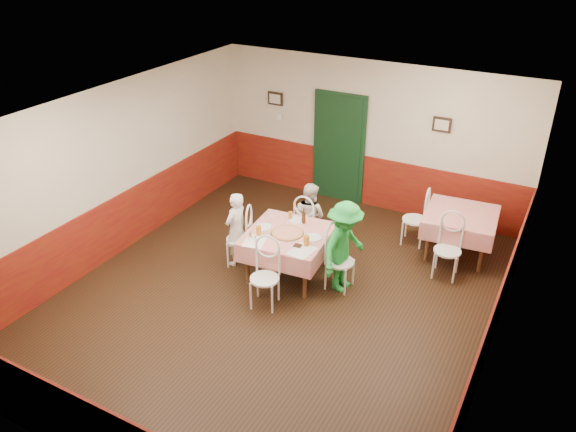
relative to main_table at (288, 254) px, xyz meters
The scene contains 38 objects.
floor 0.70m from the main_table, 74.62° to the right, with size 7.00×7.00×0.00m, color black.
ceiling 2.49m from the main_table, 74.62° to the right, with size 7.00×7.00×0.00m, color white.
back_wall 3.11m from the main_table, 86.97° to the left, with size 6.00×0.10×2.80m, color beige.
front_wall 4.20m from the main_table, 87.81° to the right, with size 6.00×0.10×2.80m, color beige.
left_wall 3.08m from the main_table, 168.76° to the right, with size 0.10×7.00×2.80m, color beige.
right_wall 3.37m from the main_table, 10.16° to the right, with size 0.10×7.00×2.80m, color beige.
wainscot_back 2.93m from the main_table, 86.95° to the left, with size 6.00×0.03×1.00m, color maroon.
wainscot_left 2.89m from the main_table, 168.70° to the right, with size 0.03×7.00×1.00m, color maroon.
wainscot_right 3.19m from the main_table, 10.20° to the right, with size 0.03×7.00×1.00m, color maroon.
door 3.00m from the main_table, 98.76° to the left, with size 0.96×0.06×2.10m, color black.
picture_left 3.73m from the main_table, 122.60° to the left, with size 0.32×0.03×0.26m, color black.
picture_right 3.55m from the main_table, 63.23° to the left, with size 0.32×0.03×0.26m, color black.
thermostat 3.55m from the main_table, 121.16° to the left, with size 0.10×0.03×0.10m, color white.
main_table is the anchor object (origin of this frame).
second_table 2.89m from the main_table, 41.08° to the left, with size 1.12×1.12×0.77m, color red.
chair_left 0.85m from the main_table, behind, with size 0.42×0.42×0.90m, color white, non-canonical shape.
chair_right 0.85m from the main_table, ahead, with size 0.42×0.42×0.90m, color white, non-canonical shape.
chair_far 0.85m from the main_table, 95.17° to the left, with size 0.42×0.42×0.90m, color white, non-canonical shape.
chair_near 0.85m from the main_table, 84.83° to the right, with size 0.42×0.42×0.90m, color white, non-canonical shape.
chair_second_a 2.38m from the main_table, 53.04° to the left, with size 0.42×0.42×0.90m, color white, non-canonical shape.
chair_second_b 2.47m from the main_table, 27.82° to the left, with size 0.42×0.42×0.90m, color white, non-canonical shape.
pizza 0.40m from the main_table, 88.50° to the right, with size 0.48×0.48×0.03m, color #B74723.
plate_left 0.57m from the main_table, behind, with size 0.25×0.25×0.01m, color white.
plate_right 0.56m from the main_table, ahead, with size 0.25×0.25×0.01m, color white.
plate_far 0.56m from the main_table, 97.31° to the left, with size 0.25×0.25×0.01m, color white.
glass_a 0.64m from the main_table, 143.31° to the right, with size 0.08×0.08×0.15m, color #BF7219.
glass_b 0.65m from the main_table, 25.59° to the right, with size 0.08×0.08×0.15m, color #BF7219.
glass_c 0.64m from the main_table, 113.58° to the left, with size 0.07×0.07×0.12m, color #BF7219.
beer_bottle 0.64m from the main_table, 80.25° to the left, with size 0.06×0.06×0.23m, color #381C0A.
shaker_a 0.75m from the main_table, 130.27° to the right, with size 0.04×0.04×0.09m, color silver.
shaker_b 0.70m from the main_table, 121.22° to the right, with size 0.04×0.04×0.09m, color silver.
shaker_c 0.72m from the main_table, 137.72° to the right, with size 0.04×0.04×0.09m, color #B23319.
menu_left 0.67m from the main_table, 124.74° to the right, with size 0.30×0.40×0.00m, color white.
menu_right 0.68m from the main_table, 40.71° to the right, with size 0.30×0.40×0.00m, color white.
wallet 0.58m from the main_table, 42.19° to the right, with size 0.11×0.09×0.02m, color black.
diner_left 0.93m from the main_table, behind, with size 0.45×0.30×1.25m, color gray.
diner_far 0.93m from the main_table, 95.17° to the left, with size 0.58×0.46×1.20m, color gray.
diner_right 0.97m from the main_table, ahead, with size 0.93×0.54×1.45m, color gray.
Camera 1 is at (3.37, -5.95, 5.00)m, focal length 35.00 mm.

